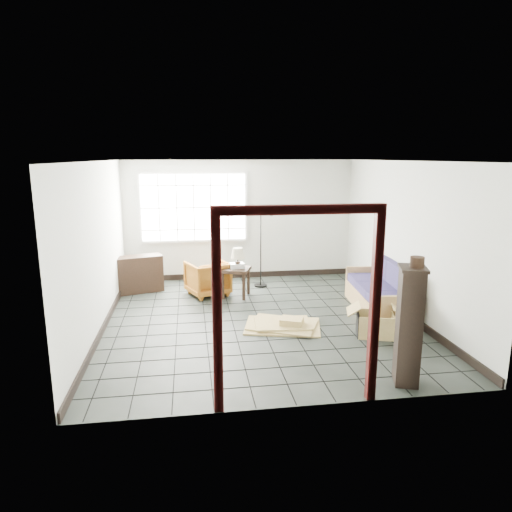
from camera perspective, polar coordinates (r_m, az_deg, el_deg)
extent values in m
plane|color=black|center=(7.71, 0.37, -7.92)|extent=(5.50, 5.50, 0.00)
cube|color=silver|center=(10.05, -2.01, 4.51)|extent=(5.00, 0.02, 2.60)
cube|color=silver|center=(4.73, 5.47, -4.54)|extent=(5.00, 0.02, 2.60)
cube|color=silver|center=(7.41, -19.11, 1.01)|extent=(0.02, 5.50, 2.60)
cube|color=silver|center=(8.12, 18.12, 2.02)|extent=(0.02, 5.50, 2.60)
cube|color=white|center=(7.23, 0.40, 11.80)|extent=(5.00, 5.50, 0.02)
cube|color=black|center=(10.27, -1.95, -2.37)|extent=(4.95, 0.03, 0.12)
cube|color=black|center=(7.73, -18.31, -8.04)|extent=(0.03, 5.45, 0.12)
cube|color=black|center=(8.41, 17.43, -6.32)|extent=(0.03, 5.45, 0.12)
cube|color=silver|center=(9.91, -7.78, 6.04)|extent=(2.32, 0.06, 1.52)
cube|color=white|center=(9.87, -7.78, 6.02)|extent=(2.20, 0.02, 1.40)
cube|color=#3C0E0D|center=(4.74, -4.87, -7.70)|extent=(0.10, 0.08, 2.10)
cube|color=#3C0E0D|center=(5.12, 14.62, -6.52)|extent=(0.10, 0.08, 2.10)
cube|color=#3C0E0D|center=(4.61, 5.53, 5.81)|extent=(1.80, 0.08, 0.10)
cube|color=olive|center=(8.30, 15.20, -5.66)|extent=(0.89, 1.89, 0.33)
cube|color=olive|center=(7.42, 17.55, -6.93)|extent=(0.74, 0.12, 0.59)
cube|color=olive|center=(9.12, 13.40, -3.09)|extent=(0.74, 0.12, 0.59)
cube|color=olive|center=(8.31, 17.50, -3.33)|extent=(0.24, 1.83, 0.64)
cube|color=#211940|center=(7.68, 16.59, -5.35)|extent=(0.71, 0.64, 0.15)
cube|color=#211940|center=(7.71, 18.55, -3.70)|extent=(0.18, 0.60, 0.48)
cube|color=#211940|center=(8.22, 15.18, -4.09)|extent=(0.71, 0.64, 0.15)
cube|color=#211940|center=(8.25, 17.02, -2.55)|extent=(0.18, 0.60, 0.48)
cube|color=#211940|center=(8.78, 13.95, -2.98)|extent=(0.71, 0.64, 0.15)
cube|color=#211940|center=(8.81, 15.67, -1.55)|extent=(0.18, 0.60, 0.48)
imported|color=#8C4814|center=(8.98, -6.08, -2.55)|extent=(0.92, 0.90, 0.74)
cube|color=black|center=(8.79, -2.56, -1.69)|extent=(0.66, 0.66, 0.06)
cube|color=black|center=(8.72, -4.20, -3.72)|extent=(0.07, 0.07, 0.52)
cube|color=black|center=(8.62, -1.54, -3.89)|extent=(0.07, 0.07, 0.52)
cube|color=black|center=(9.11, -3.50, -3.02)|extent=(0.07, 0.07, 0.52)
cube|color=black|center=(9.01, -0.94, -3.16)|extent=(0.07, 0.07, 0.52)
cylinder|color=black|center=(8.71, -2.29, -1.13)|extent=(0.12, 0.12, 0.14)
cylinder|color=black|center=(8.68, -2.30, -0.36)|extent=(0.03, 0.03, 0.10)
cone|color=beige|center=(8.66, -2.31, 0.35)|extent=(0.32, 0.32, 0.20)
cube|color=silver|center=(8.76, -2.40, -1.20)|extent=(0.30, 0.25, 0.10)
cylinder|color=black|center=(8.73, -3.26, -1.26)|extent=(0.03, 0.06, 0.06)
cylinder|color=black|center=(9.60, 0.58, -3.70)|extent=(0.34, 0.34, 0.03)
cylinder|color=black|center=(9.41, 0.59, 0.97)|extent=(0.03, 0.03, 1.58)
cylinder|color=black|center=(9.21, 1.27, 5.96)|extent=(0.26, 0.12, 0.14)
sphere|color=black|center=(9.14, 1.95, 5.47)|extent=(0.19, 0.19, 0.14)
cube|color=black|center=(9.42, -14.51, -2.20)|extent=(1.01, 0.63, 0.74)
cube|color=black|center=(9.42, -14.52, -2.13)|extent=(0.94, 0.56, 0.03)
cube|color=black|center=(5.72, 18.56, -8.38)|extent=(0.36, 0.42, 1.42)
cube|color=black|center=(5.51, 19.06, -1.46)|extent=(0.41, 0.46, 0.04)
cylinder|color=black|center=(5.49, 19.50, -0.71)|extent=(0.21, 0.21, 0.12)
cube|color=#A4894F|center=(7.29, 14.58, -9.47)|extent=(0.61, 0.54, 0.02)
cube|color=black|center=(7.20, 12.60, -8.22)|extent=(0.14, 0.40, 0.35)
cube|color=#A4894F|center=(7.26, 16.70, -8.28)|extent=(0.14, 0.40, 0.35)
cube|color=#A4894F|center=(7.04, 14.83, -8.84)|extent=(0.50, 0.17, 0.35)
cube|color=#A4894F|center=(7.42, 14.49, -7.70)|extent=(0.50, 0.17, 0.35)
cube|color=#A4894F|center=(7.12, 12.11, -6.42)|extent=(0.31, 0.45, 0.14)
cube|color=#A4894F|center=(7.20, 17.38, -6.52)|extent=(0.31, 0.45, 0.14)
cube|color=#A4894F|center=(7.39, 3.34, -8.74)|extent=(1.35, 1.10, 0.02)
cube|color=#A4894F|center=(7.38, 3.35, -8.56)|extent=(1.26, 1.13, 0.02)
cube|color=#A4894F|center=(7.37, 3.35, -8.39)|extent=(0.94, 0.71, 0.02)
cube|color=#A4894F|center=(7.30, 4.48, -8.12)|extent=(0.42, 0.39, 0.10)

